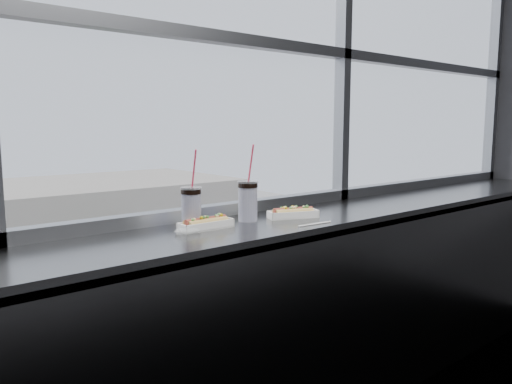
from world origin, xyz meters
TOP-DOWN VIEW (x-y plane):
  - wall_back_lower at (0.00, 1.50)m, footprint 6.00×0.00m
  - counter at (0.00, 1.23)m, footprint 6.00×0.55m
  - counter_fascia at (0.00, 0.97)m, footprint 6.00×0.04m
  - hotdog_tray_left at (-0.19, 1.26)m, footprint 0.26×0.09m
  - hotdog_tray_right at (0.31, 1.21)m, footprint 0.27×0.17m
  - soda_cup_left at (-0.23, 1.32)m, footprint 0.10×0.10m
  - soda_cup_right at (0.08, 1.29)m, footprint 0.10×0.10m
  - loose_straw at (0.26, 1.01)m, footprint 0.20×0.02m
  - wrapper at (-0.30, 1.23)m, footprint 0.11×0.08m
  - car_near_e at (12.78, 17.50)m, footprint 3.17×6.39m
  - pedestrian_c at (5.59, 29.20)m, footprint 0.67×0.90m
  - pedestrian_d at (8.23, 30.53)m, footprint 0.62×0.83m
  - tree_right at (11.42, 29.50)m, footprint 3.52×3.52m

SIDE VIEW (x-z plane):
  - pedestrian_d at x=8.23m, z-range -10.96..-9.10m
  - pedestrian_c at x=5.59m, z-range -10.96..-8.94m
  - car_near_e at x=12.78m, z-range -10.94..-8.88m
  - tree_right at x=11.42m, z-range -10.02..-4.52m
  - wall_back_lower at x=0.00m, z-range -2.45..3.55m
  - counter_fascia at x=0.00m, z-range 0.03..1.07m
  - counter at x=0.00m, z-range 1.04..1.10m
  - loose_straw at x=0.26m, z-range 1.10..1.11m
  - wrapper at x=-0.30m, z-range 1.10..1.13m
  - hotdog_tray_right at x=0.31m, z-range 1.09..1.16m
  - hotdog_tray_left at x=-0.19m, z-range 1.09..1.16m
  - soda_cup_left at x=-0.23m, z-range 1.02..1.38m
  - soda_cup_right at x=0.08m, z-range 1.02..1.40m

